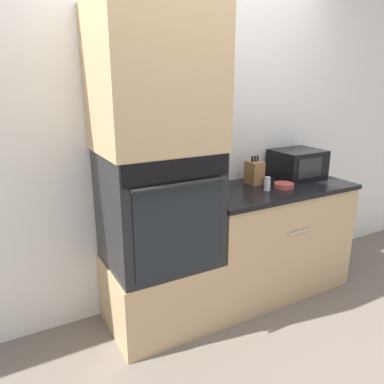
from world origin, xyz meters
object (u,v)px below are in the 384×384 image
at_px(wall_oven, 159,208).
at_px(condiment_jar_near, 267,184).
at_px(bowl, 284,185).
at_px(knife_block, 254,172).
at_px(condiment_jar_mid, 266,182).
at_px(microwave, 297,164).

bearing_deg(wall_oven, condiment_jar_near, -4.41).
bearing_deg(condiment_jar_near, bowl, -2.80).
bearing_deg(bowl, condiment_jar_near, 177.20).
height_order(knife_block, bowl, knife_block).
bearing_deg(knife_block, bowl, -58.07).
bearing_deg(condiment_jar_mid, condiment_jar_near, -127.59).
relative_size(microwave, condiment_jar_mid, 5.91).
relative_size(wall_oven, condiment_jar_mid, 11.22).
xyz_separation_m(microwave, condiment_jar_near, (-0.47, -0.19, -0.07)).
height_order(microwave, condiment_jar_near, microwave).
bearing_deg(microwave, knife_block, 178.09).
bearing_deg(knife_block, condiment_jar_near, -99.17).
distance_m(wall_oven, bowl, 1.02).
bearing_deg(microwave, bowl, -148.31).
height_order(microwave, knife_block, microwave).
distance_m(microwave, condiment_jar_mid, 0.41).
bearing_deg(microwave, condiment_jar_near, -158.69).
bearing_deg(microwave, wall_oven, -174.91).
height_order(microwave, bowl, microwave).
bearing_deg(condiment_jar_mid, bowl, -54.18).
xyz_separation_m(wall_oven, bowl, (1.02, -0.07, 0.03)).
relative_size(bowl, condiment_jar_mid, 2.21).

